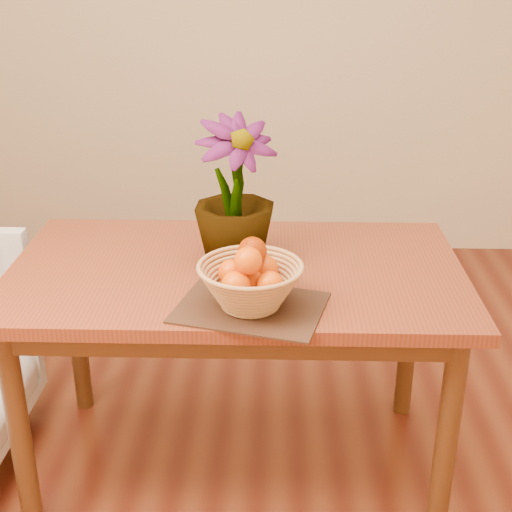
{
  "coord_description": "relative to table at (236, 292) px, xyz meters",
  "views": [
    {
      "loc": [
        0.12,
        -1.7,
        1.66
      ],
      "look_at": [
        0.07,
        0.07,
        0.89
      ],
      "focal_mm": 50.0,
      "sensor_mm": 36.0,
      "label": 1
    }
  ],
  "objects": [
    {
      "name": "wall_back",
      "position": [
        0.0,
        1.95,
        0.69
      ],
      "size": [
        4.0,
        0.02,
        2.7
      ],
      "primitive_type": "cube",
      "color": "beige",
      "rests_on": "floor"
    },
    {
      "name": "potted_plant",
      "position": [
        -0.0,
        0.05,
        0.31
      ],
      "size": [
        0.34,
        0.34,
        0.45
      ],
      "primitive_type": "imported",
      "rotation": [
        0.0,
        0.0,
        0.46
      ],
      "color": "#1A3E11",
      "rests_on": "table"
    },
    {
      "name": "wicker_basket",
      "position": [
        0.05,
        -0.27,
        0.15
      ],
      "size": [
        0.29,
        0.29,
        0.12
      ],
      "color": "#BC814E",
      "rests_on": "placemat"
    },
    {
      "name": "table",
      "position": [
        0.0,
        0.0,
        0.0
      ],
      "size": [
        1.4,
        0.8,
        0.75
      ],
      "color": "maroon",
      "rests_on": "floor"
    },
    {
      "name": "placemat",
      "position": [
        0.05,
        -0.27,
        0.09
      ],
      "size": [
        0.45,
        0.38,
        0.01
      ],
      "primitive_type": "cube",
      "rotation": [
        0.0,
        0.0,
        -0.26
      ],
      "color": "#3B2015",
      "rests_on": "table"
    },
    {
      "name": "orange_pile",
      "position": [
        0.06,
        -0.27,
        0.21
      ],
      "size": [
        0.18,
        0.19,
        0.14
      ],
      "rotation": [
        0.0,
        0.0,
        0.37
      ],
      "color": "#E05203",
      "rests_on": "wicker_basket"
    }
  ]
}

